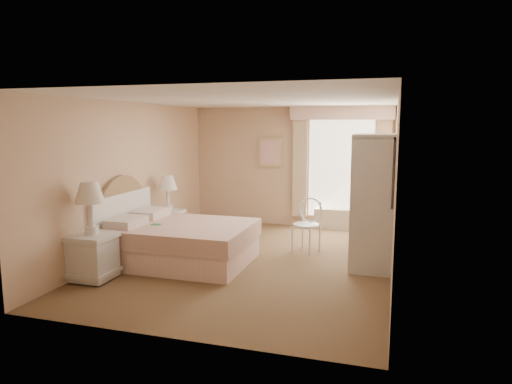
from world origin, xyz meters
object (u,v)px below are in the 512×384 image
(nightstand_far, at_px, (168,217))
(round_table, at_px, (373,212))
(nightstand_near, at_px, (92,244))
(cafe_chair, at_px, (308,220))
(bed, at_px, (176,240))
(armoire, at_px, (374,211))

(nightstand_far, distance_m, round_table, 3.77)
(nightstand_far, xyz_separation_m, round_table, (3.59, 1.15, 0.08))
(nightstand_near, xyz_separation_m, cafe_chair, (2.57, 2.31, 0.02))
(bed, height_order, nightstand_far, bed)
(round_table, relative_size, armoire, 0.40)
(nightstand_far, bearing_deg, bed, -57.33)
(bed, distance_m, nightstand_near, 1.32)
(round_table, bearing_deg, cafe_chair, -134.02)
(nightstand_far, bearing_deg, round_table, 17.78)
(round_table, height_order, armoire, armoire)
(round_table, relative_size, cafe_chair, 0.89)
(nightstand_near, distance_m, nightstand_far, 2.21)
(round_table, xyz_separation_m, armoire, (0.06, -1.51, 0.29))
(armoire, bearing_deg, nightstand_near, -153.09)
(armoire, bearing_deg, bed, -165.48)
(nightstand_near, xyz_separation_m, armoire, (3.65, 1.85, 0.32))
(cafe_chair, xyz_separation_m, armoire, (1.08, -0.46, 0.30))
(nightstand_far, relative_size, round_table, 1.49)
(bed, relative_size, round_table, 2.61)
(nightstand_near, bearing_deg, bed, 56.71)
(bed, relative_size, armoire, 1.06)
(cafe_chair, distance_m, armoire, 1.21)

